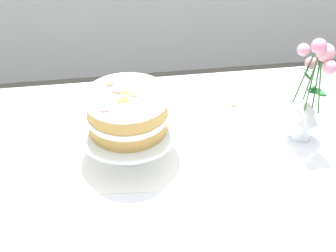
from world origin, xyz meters
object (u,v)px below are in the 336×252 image
(flower_vase, at_px, (309,98))
(teacup, at_px, (128,249))
(layer_cake, at_px, (127,111))
(cake_stand, at_px, (129,133))
(dining_table, at_px, (194,188))

(flower_vase, height_order, teacup, flower_vase)
(layer_cake, bearing_deg, cake_stand, 23.93)
(layer_cake, distance_m, flower_vase, 0.54)
(layer_cake, bearing_deg, flower_vase, 1.13)
(dining_table, xyz_separation_m, flower_vase, (0.36, 0.08, 0.24))
(dining_table, relative_size, teacup, 12.25)
(flower_vase, bearing_deg, teacup, -147.32)
(cake_stand, relative_size, flower_vase, 0.85)
(flower_vase, distance_m, teacup, 0.69)
(layer_cake, xyz_separation_m, teacup, (-0.03, -0.36, -0.14))
(layer_cake, height_order, flower_vase, flower_vase)
(dining_table, distance_m, cake_stand, 0.26)
(dining_table, distance_m, layer_cake, 0.32)
(dining_table, height_order, cake_stand, cake_stand)
(dining_table, height_order, layer_cake, layer_cake)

